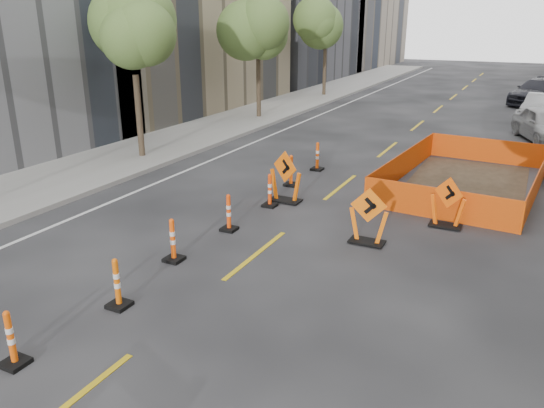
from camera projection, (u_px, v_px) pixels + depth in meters
The scene contains 18 objects.
ground_plane at pixel (149, 340), 9.31m from camera, with size 140.00×140.00×0.00m, color black.
sidewalk_left at pixel (161, 145), 23.20m from camera, with size 4.00×90.00×0.15m, color gray.
tree_l_b at pixel (133, 41), 19.79m from camera, with size 2.80×2.80×5.95m.
tree_l_c at pixel (258, 34), 28.23m from camera, with size 2.80×2.80×5.95m.
tree_l_d at pixel (326, 31), 36.67m from camera, with size 2.80×2.80×5.95m.
channelizer_2 at pixel (11, 338), 8.48m from camera, with size 0.40×0.40×1.00m, color #E04F09, non-canonical shape.
channelizer_3 at pixel (117, 283), 10.21m from camera, with size 0.41×0.41×1.04m, color #DA5A09, non-canonical shape.
channelizer_4 at pixel (173, 240), 12.18m from camera, with size 0.41×0.41×1.05m, color #F14C0A, non-canonical shape.
channelizer_5 at pixel (229, 213), 13.95m from camera, with size 0.40×0.40×1.01m, color #EC4009, non-canonical shape.
channelizer_6 at pixel (270, 190), 15.75m from camera, with size 0.40×0.40×1.01m, color #E23B09, non-canonical shape.
channelizer_7 at pixel (291, 170), 17.72m from camera, with size 0.42×0.42×1.06m, color #F54C0A, non-canonical shape.
channelizer_8 at pixel (317, 156), 19.53m from camera, with size 0.42×0.42×1.06m, color #DA4809, non-canonical shape.
chevron_sign_left at pixel (285, 177), 16.06m from camera, with size 1.07×0.64×1.60m, color #EE600A, non-canonical shape.
chevron_sign_center at pixel (368, 216), 13.06m from camera, with size 0.98×0.59×1.46m, color #FF690A, non-canonical shape.
chevron_sign_right at pixel (448, 202), 14.11m from camera, with size 0.94×0.56×1.41m, color #FF5A0A, non-canonical shape.
safety_fence at pixel (467, 173), 17.72m from camera, with size 4.32×7.36×0.92m, color #E34A0B, non-canonical shape.
parked_car_mid at pixel (539, 106), 29.83m from camera, with size 1.41×4.05×1.33m, color #ADAEB3.
parked_car_far at pixel (538, 92), 34.45m from camera, with size 2.27×5.58×1.62m, color black.
Camera 1 is at (5.50, -6.18, 5.35)m, focal length 35.00 mm.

